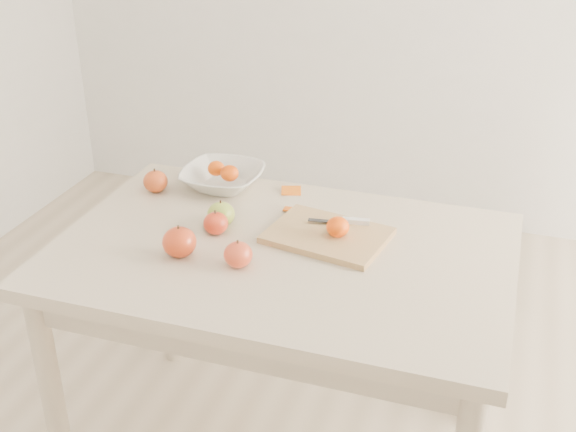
% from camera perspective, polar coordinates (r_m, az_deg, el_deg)
% --- Properties ---
extents(table, '(1.20, 0.80, 0.75)m').
position_cam_1_polar(table, '(1.96, -0.46, -5.03)').
color(table, '#C6B395').
rests_on(table, ground).
extents(cutting_board, '(0.35, 0.28, 0.02)m').
position_cam_1_polar(cutting_board, '(1.95, 3.14, -1.54)').
color(cutting_board, tan).
rests_on(cutting_board, table).
extents(board_tangerine, '(0.06, 0.06, 0.05)m').
position_cam_1_polar(board_tangerine, '(1.92, 3.95, -0.86)').
color(board_tangerine, '#DF5507').
rests_on(board_tangerine, cutting_board).
extents(fruit_bowl, '(0.25, 0.25, 0.06)m').
position_cam_1_polar(fruit_bowl, '(2.24, -5.18, 3.00)').
color(fruit_bowl, silver).
rests_on(fruit_bowl, table).
extents(bowl_tangerine_near, '(0.05, 0.05, 0.05)m').
position_cam_1_polar(bowl_tangerine_near, '(2.25, -5.70, 3.78)').
color(bowl_tangerine_near, '#DC3C07').
rests_on(bowl_tangerine_near, fruit_bowl).
extents(bowl_tangerine_far, '(0.06, 0.06, 0.05)m').
position_cam_1_polar(bowl_tangerine_far, '(2.21, -4.64, 3.39)').
color(bowl_tangerine_far, '#DB5407').
rests_on(bowl_tangerine_far, fruit_bowl).
extents(orange_peel_a, '(0.07, 0.06, 0.01)m').
position_cam_1_polar(orange_peel_a, '(2.21, 0.25, 1.92)').
color(orange_peel_a, '#D65F0F').
rests_on(orange_peel_a, table).
extents(orange_peel_b, '(0.05, 0.04, 0.01)m').
position_cam_1_polar(orange_peel_b, '(2.10, 0.27, 0.47)').
color(orange_peel_b, '#E35E10').
rests_on(orange_peel_b, table).
extents(paring_knife, '(0.17, 0.06, 0.01)m').
position_cam_1_polar(paring_knife, '(1.99, 4.98, -0.41)').
color(paring_knife, white).
rests_on(paring_knife, cutting_board).
extents(apple_green, '(0.08, 0.08, 0.07)m').
position_cam_1_polar(apple_green, '(2.01, -5.31, 0.14)').
color(apple_green, olive).
rests_on(apple_green, table).
extents(apple_red_e, '(0.07, 0.07, 0.07)m').
position_cam_1_polar(apple_red_e, '(1.82, -3.96, -3.05)').
color(apple_red_e, '#A60614').
rests_on(apple_red_e, table).
extents(apple_red_a, '(0.08, 0.08, 0.07)m').
position_cam_1_polar(apple_red_a, '(2.24, -10.43, 2.71)').
color(apple_red_a, maroon).
rests_on(apple_red_a, table).
extents(apple_red_c, '(0.09, 0.09, 0.08)m').
position_cam_1_polar(apple_red_c, '(1.87, -8.58, -2.05)').
color(apple_red_c, '#8B0808').
rests_on(apple_red_c, table).
extents(apple_red_b, '(0.07, 0.07, 0.06)m').
position_cam_1_polar(apple_red_b, '(1.97, -5.73, -0.58)').
color(apple_red_b, '#A1040B').
rests_on(apple_red_b, table).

